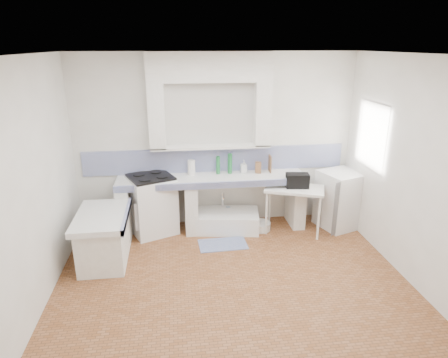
{
  "coord_description": "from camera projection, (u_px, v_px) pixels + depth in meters",
  "views": [
    {
      "loc": [
        -0.67,
        -4.16,
        2.91
      ],
      "look_at": [
        0.0,
        1.0,
        1.1
      ],
      "focal_mm": 31.4,
      "sensor_mm": 36.0,
      "label": 1
    }
  ],
  "objects": [
    {
      "name": "floor",
      "position": [
        234.0,
        287.0,
        4.93
      ],
      "size": [
        4.5,
        4.5,
        0.0
      ],
      "primitive_type": "plane",
      "color": "brown",
      "rests_on": "ground"
    },
    {
      "name": "ceiling",
      "position": [
        237.0,
        54.0,
        4.02
      ],
      "size": [
        4.5,
        4.5,
        0.0
      ],
      "primitive_type": "plane",
      "rotation": [
        3.14,
        0.0,
        0.0
      ],
      "color": "white",
      "rests_on": "ground"
    },
    {
      "name": "wall_back",
      "position": [
        216.0,
        142.0,
        6.35
      ],
      "size": [
        4.5,
        0.0,
        4.5
      ],
      "primitive_type": "plane",
      "rotation": [
        1.57,
        0.0,
        0.0
      ],
      "color": "white",
      "rests_on": "ground"
    },
    {
      "name": "wall_front",
      "position": [
        282.0,
        283.0,
        2.6
      ],
      "size": [
        4.5,
        0.0,
        4.5
      ],
      "primitive_type": "plane",
      "rotation": [
        -1.57,
        0.0,
        0.0
      ],
      "color": "white",
      "rests_on": "ground"
    },
    {
      "name": "wall_left",
      "position": [
        28.0,
        192.0,
        4.2
      ],
      "size": [
        0.0,
        4.5,
        4.5
      ],
      "primitive_type": "plane",
      "rotation": [
        1.57,
        0.0,
        1.57
      ],
      "color": "white",
      "rests_on": "ground"
    },
    {
      "name": "wall_right",
      "position": [
        418.0,
        175.0,
        4.75
      ],
      "size": [
        0.0,
        4.5,
        4.5
      ],
      "primitive_type": "plane",
      "rotation": [
        1.57,
        0.0,
        -1.57
      ],
      "color": "white",
      "rests_on": "ground"
    },
    {
      "name": "alcove_mass",
      "position": [
        210.0,
        67.0,
        5.83
      ],
      "size": [
        1.9,
        0.25,
        0.45
      ],
      "primitive_type": "cube",
      "color": "white",
      "rests_on": "ground"
    },
    {
      "name": "window_frame",
      "position": [
        383.0,
        136.0,
        5.83
      ],
      "size": [
        0.35,
        0.86,
        1.06
      ],
      "primitive_type": "cube",
      "color": "#362111",
      "rests_on": "ground"
    },
    {
      "name": "lace_valance",
      "position": [
        378.0,
        111.0,
        5.69
      ],
      "size": [
        0.01,
        0.84,
        0.24
      ],
      "primitive_type": "cube",
      "color": "white",
      "rests_on": "ground"
    },
    {
      "name": "counter_slab",
      "position": [
        212.0,
        179.0,
        6.23
      ],
      "size": [
        3.0,
        0.6,
        0.08
      ],
      "primitive_type": "cube",
      "color": "white",
      "rests_on": "ground"
    },
    {
      "name": "counter_lip",
      "position": [
        214.0,
        185.0,
        5.97
      ],
      "size": [
        3.0,
        0.04,
        0.1
      ],
      "primitive_type": "cube",
      "color": "navy",
      "rests_on": "ground"
    },
    {
      "name": "counter_pier_left",
      "position": [
        125.0,
        210.0,
        6.21
      ],
      "size": [
        0.2,
        0.55,
        0.82
      ],
      "primitive_type": "cube",
      "color": "white",
      "rests_on": "ground"
    },
    {
      "name": "counter_pier_mid",
      "position": [
        191.0,
        206.0,
        6.34
      ],
      "size": [
        0.2,
        0.55,
        0.82
      ],
      "primitive_type": "cube",
      "color": "white",
      "rests_on": "ground"
    },
    {
      "name": "counter_pier_right",
      "position": [
        296.0,
        201.0,
        6.55
      ],
      "size": [
        0.2,
        0.55,
        0.82
      ],
      "primitive_type": "cube",
      "color": "white",
      "rests_on": "ground"
    },
    {
      "name": "peninsula_top",
      "position": [
        102.0,
        217.0,
        5.35
      ],
      "size": [
        0.7,
        1.1,
        0.08
      ],
      "primitive_type": "cube",
      "color": "white",
      "rests_on": "ground"
    },
    {
      "name": "peninsula_base",
      "position": [
        104.0,
        240.0,
        5.47
      ],
      "size": [
        0.6,
        1.0,
        0.62
      ],
      "primitive_type": "cube",
      "color": "white",
      "rests_on": "ground"
    },
    {
      "name": "peninsula_lip",
      "position": [
        127.0,
        216.0,
        5.39
      ],
      "size": [
        0.04,
        1.1,
        0.1
      ],
      "primitive_type": "cube",
      "color": "navy",
      "rests_on": "ground"
    },
    {
      "name": "backsplash",
      "position": [
        216.0,
        160.0,
        6.43
      ],
      "size": [
        4.27,
        0.03,
        0.4
      ],
      "primitive_type": "cube",
      "color": "navy",
      "rests_on": "ground"
    },
    {
      "name": "stove",
      "position": [
        152.0,
        205.0,
        6.25
      ],
      "size": [
        0.85,
        0.83,
        0.92
      ],
      "primitive_type": "cube",
      "rotation": [
        0.0,
        0.0,
        0.4
      ],
      "color": "white",
      "rests_on": "ground"
    },
    {
      "name": "sink",
      "position": [
        224.0,
        221.0,
        6.45
      ],
      "size": [
        1.19,
        0.76,
        0.27
      ],
      "primitive_type": "cube",
      "rotation": [
        0.0,
        0.0,
        -0.15
      ],
      "color": "white",
      "rests_on": "ground"
    },
    {
      "name": "side_table",
      "position": [
        293.0,
        210.0,
        6.29
      ],
      "size": [
        1.03,
        0.8,
        0.04
      ],
      "primitive_type": "cube",
      "rotation": [
        0.0,
        0.0,
        -0.37
      ],
      "color": "white",
      "rests_on": "ground"
    },
    {
      "name": "fridge",
      "position": [
        340.0,
        199.0,
        6.46
      ],
      "size": [
        0.78,
        0.78,
        0.94
      ],
      "primitive_type": "cube",
      "rotation": [
        0.0,
        0.0,
        0.34
      ],
      "color": "white",
      "rests_on": "ground"
    },
    {
      "name": "bucket_red",
      "position": [
        206.0,
        225.0,
        6.32
      ],
      "size": [
        0.32,
        0.32,
        0.26
      ],
      "primitive_type": "cylinder",
      "rotation": [
        0.0,
        0.0,
        0.15
      ],
      "color": "#BD3927",
      "rests_on": "ground"
    },
    {
      "name": "bucket_orange",
      "position": [
        226.0,
        225.0,
        6.33
      ],
      "size": [
        0.33,
        0.33,
        0.24
      ],
      "primitive_type": "cylinder",
      "rotation": [
        0.0,
        0.0,
        0.3
      ],
      "color": "red",
      "rests_on": "ground"
    },
    {
      "name": "bucket_blue",
      "position": [
        244.0,
        219.0,
        6.51
      ],
      "size": [
        0.33,
        0.33,
        0.29
      ],
      "primitive_type": "cylinder",
      "rotation": [
        0.0,
        0.0,
        -0.08
      ],
      "color": "blue",
      "rests_on": "ground"
    },
    {
      "name": "basin_white",
      "position": [
        260.0,
        226.0,
        6.44
      ],
      "size": [
        0.35,
        0.35,
        0.13
      ],
      "primitive_type": "cylinder",
      "rotation": [
        0.0,
        0.0,
        -0.07
      ],
      "color": "white",
      "rests_on": "ground"
    },
    {
      "name": "water_bottle_a",
      "position": [
        221.0,
        216.0,
        6.63
      ],
      "size": [
        0.09,
        0.09,
        0.28
      ],
      "primitive_type": "cylinder",
      "rotation": [
        0.0,
        0.0,
        0.25
      ],
      "color": "silver",
      "rests_on": "ground"
    },
    {
      "name": "water_bottle_b",
      "position": [
        228.0,
        215.0,
        6.64
      ],
      "size": [
        0.1,
        0.1,
        0.31
      ],
      "primitive_type": "cylinder",
      "rotation": [
        0.0,
        0.0,
        0.35
      ],
      "color": "silver",
      "rests_on": "ground"
    },
    {
      "name": "black_bag",
      "position": [
        297.0,
        181.0,
        6.15
      ],
      "size": [
        0.38,
        0.25,
        0.22
      ],
      "primitive_type": "cube",
      "rotation": [
        0.0,
        0.0,
        -0.14
      ],
      "color": "black",
      "rests_on": "side_table"
    },
    {
      "name": "green_bottle_a",
      "position": [
        218.0,
        165.0,
        6.33
      ],
      "size": [
        0.07,
        0.07,
        0.29
      ],
      "primitive_type": "cylinder",
      "rotation": [
        0.0,
        0.0,
        -0.11
      ],
      "color": "#1C6B32",
      "rests_on": "counter_slab"
    },
    {
      "name": "green_bottle_b",
      "position": [
        230.0,
        164.0,
        6.34
      ],
      "size": [
        0.1,
        0.1,
        0.33
      ],
      "primitive_type": "cylinder",
      "rotation": [
        0.0,
        0.0,
        0.43
      ],
      "color": "#1C6B32",
      "rests_on": "counter_slab"
    },
    {
      "name": "knife_block",
      "position": [
        258.0,
        168.0,
        6.38
      ],
      "size": [
        0.1,
        0.09,
        0.19
      ],
      "primitive_type": "cube",
      "rotation": [
        0.0,
        0.0,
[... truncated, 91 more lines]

